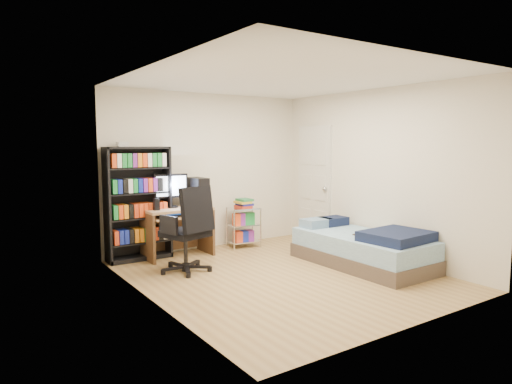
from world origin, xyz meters
TOP-DOWN VIEW (x-y plane):
  - room at (0.00, 0.00)m, footprint 3.58×4.08m
  - media_shelf at (-1.24, 1.84)m, footprint 0.93×0.31m
  - computer_desk at (-0.60, 1.73)m, footprint 0.99×0.57m
  - office_chair at (-0.93, 0.84)m, footprint 0.85×0.85m
  - wire_cart at (0.48, 1.68)m, footprint 0.54×0.43m
  - bed at (1.24, -0.24)m, footprint 0.99×1.98m
  - door at (1.72, 1.35)m, footprint 0.12×0.80m

SIDE VIEW (x-z plane):
  - bed at x=1.24m, z-range -0.03..0.53m
  - office_chair at x=-0.93m, z-range -0.21..0.94m
  - wire_cart at x=0.48m, z-range 0.12..0.92m
  - computer_desk at x=-0.60m, z-range 0.05..1.29m
  - media_shelf at x=-1.24m, z-range -0.01..1.71m
  - door at x=1.72m, z-range 0.00..2.00m
  - room at x=0.00m, z-range -0.04..2.54m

